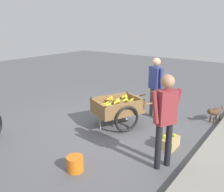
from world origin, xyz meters
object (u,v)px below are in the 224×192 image
(fruit_cart, at_px, (117,108))
(bystander_person, at_px, (166,114))
(vendor_person, at_px, (155,82))
(plastic_bucket, at_px, (75,164))
(apple_crate, at_px, (169,142))
(dog, at_px, (215,112))

(fruit_cart, relative_size, bystander_person, 1.09)
(vendor_person, xyz_separation_m, plastic_bucket, (3.05, 0.07, -0.83))
(plastic_bucket, bearing_deg, vendor_person, -178.76)
(apple_crate, bearing_deg, dog, 168.52)
(plastic_bucket, bearing_deg, apple_crate, 151.29)
(fruit_cart, height_order, bystander_person, bystander_person)
(plastic_bucket, distance_m, bystander_person, 1.76)
(fruit_cart, height_order, plastic_bucket, fruit_cart)
(fruit_cart, height_order, apple_crate, fruit_cart)
(fruit_cart, relative_size, vendor_person, 1.13)
(bystander_person, bearing_deg, apple_crate, -164.38)
(vendor_person, xyz_separation_m, bystander_person, (2.04, 1.22, 0.05))
(fruit_cart, relative_size, apple_crate, 4.13)
(vendor_person, xyz_separation_m, dog, (-0.63, 1.41, -0.69))
(bystander_person, bearing_deg, plastic_bucket, -48.61)
(dog, relative_size, apple_crate, 1.47)
(fruit_cart, relative_size, dog, 2.81)
(dog, relative_size, bystander_person, 0.39)
(fruit_cart, bearing_deg, bystander_person, 59.42)
(apple_crate, relative_size, bystander_person, 0.26)
(vendor_person, xyz_separation_m, apple_crate, (1.32, 1.01, -0.84))
(vendor_person, height_order, plastic_bucket, vendor_person)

